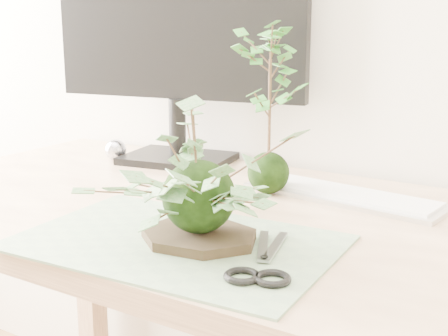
# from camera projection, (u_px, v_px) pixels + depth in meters

# --- Properties ---
(desk) EXTENTS (1.60, 0.70, 0.74)m
(desk) POSITION_uv_depth(u_px,v_px,m) (275.00, 266.00, 1.09)
(desk) COLOR beige
(desk) RESTS_ON ground_plane
(cutting_mat) EXTENTS (0.49, 0.34, 0.00)m
(cutting_mat) POSITION_uv_depth(u_px,v_px,m) (177.00, 242.00, 0.95)
(cutting_mat) COLOR gray
(cutting_mat) RESTS_ON desk
(stone_dish) EXTENTS (0.21, 0.21, 0.01)m
(stone_dish) POSITION_uv_depth(u_px,v_px,m) (199.00, 236.00, 0.94)
(stone_dish) COLOR black
(stone_dish) RESTS_ON cutting_mat
(ivy_kokedama) EXTENTS (0.32, 0.32, 0.22)m
(ivy_kokedama) POSITION_uv_depth(u_px,v_px,m) (199.00, 163.00, 0.92)
(ivy_kokedama) COLOR black
(ivy_kokedama) RESTS_ON stone_dish
(maple_kokedama) EXTENTS (0.19, 0.19, 0.34)m
(maple_kokedama) POSITION_uv_depth(u_px,v_px,m) (270.00, 70.00, 1.16)
(maple_kokedama) COLOR black
(maple_kokedama) RESTS_ON desk
(keyboard) EXTENTS (0.40, 0.16, 0.02)m
(keyboard) POSITION_uv_depth(u_px,v_px,m) (343.00, 195.00, 1.18)
(keyboard) COLOR silver
(keyboard) RESTS_ON desk
(monitor) EXTENTS (0.61, 0.22, 0.54)m
(monitor) POSITION_uv_depth(u_px,v_px,m) (178.00, 28.00, 1.42)
(monitor) COLOR black
(monitor) RESTS_ON desk
(foil_ball) EXTENTS (0.05, 0.05, 0.05)m
(foil_ball) POSITION_uv_depth(u_px,v_px,m) (116.00, 150.00, 1.49)
(foil_ball) COLOR silver
(foil_ball) RESTS_ON desk
(scissors) EXTENTS (0.10, 0.21, 0.01)m
(scissors) POSITION_uv_depth(u_px,v_px,m) (253.00, 269.00, 0.83)
(scissors) COLOR gray
(scissors) RESTS_ON cutting_mat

